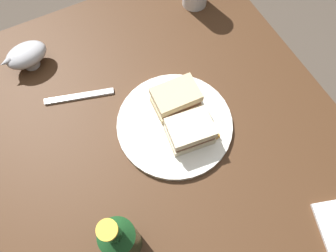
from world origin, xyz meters
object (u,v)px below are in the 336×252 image
object	(u,v)px
plate	(175,124)
gravy_boat	(26,55)
fork	(79,96)
sandwich_half_left	(190,131)
sandwich_half_right	(176,99)
cider_bottle	(121,239)

from	to	relation	value
plate	gravy_boat	world-z (taller)	gravy_boat
plate	gravy_boat	distance (m)	0.43
gravy_boat	fork	distance (m)	0.18
plate	sandwich_half_left	xyz separation A→B (m)	(-0.05, -0.01, 0.04)
sandwich_half_right	sandwich_half_left	bearing A→B (deg)	173.25
sandwich_half_left	fork	size ratio (longest dim) A/B	0.62
sandwich_half_right	cider_bottle	world-z (taller)	cider_bottle
sandwich_half_right	gravy_boat	size ratio (longest dim) A/B	0.87
plate	gravy_boat	xyz separation A→B (m)	(0.34, 0.27, 0.03)
plate	sandwich_half_left	distance (m)	0.06
sandwich_half_left	sandwich_half_right	bearing A→B (deg)	-6.75
sandwich_half_left	plate	bearing A→B (deg)	16.71
gravy_boat	fork	world-z (taller)	gravy_boat
sandwich_half_right	cider_bottle	size ratio (longest dim) A/B	0.46
cider_bottle	fork	distance (m)	0.40
sandwich_half_right	gravy_boat	distance (m)	0.42
sandwich_half_left	gravy_boat	distance (m)	0.48
plate	sandwich_half_left	bearing A→B (deg)	-163.29
gravy_boat	plate	bearing A→B (deg)	-142.22
sandwich_half_left	fork	world-z (taller)	sandwich_half_left
sandwich_half_left	cider_bottle	bearing A→B (deg)	123.07
sandwich_half_left	sandwich_half_right	xyz separation A→B (m)	(0.09, -0.01, 0.00)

